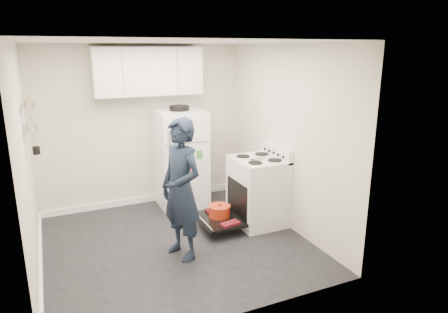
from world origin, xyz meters
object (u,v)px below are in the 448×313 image
refrigerator (181,158)px  person (181,190)px  electric_range (257,191)px  open_oven_door (219,215)px

refrigerator → person: bearing=-108.2°
electric_range → person: size_ratio=0.65×
electric_range → person: person is taller
refrigerator → person: (-0.52, -1.57, 0.08)m
person → refrigerator: bearing=142.5°
electric_range → person: 1.41m
electric_range → open_oven_door: size_ratio=1.57×
electric_range → person: bearing=-159.7°
open_oven_door → refrigerator: 1.23m
electric_range → person: (-1.28, -0.47, 0.37)m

